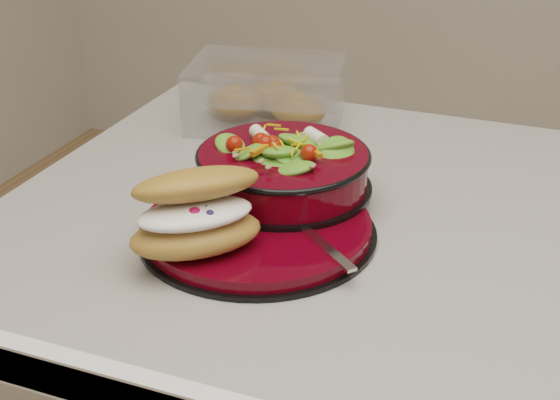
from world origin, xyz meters
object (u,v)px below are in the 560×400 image
(salad_bowl, at_px, (283,164))
(pastry_box, at_px, (267,95))
(dinner_plate, at_px, (258,228))
(croissant, at_px, (198,213))
(fork, at_px, (310,234))

(salad_bowl, height_order, pastry_box, salad_bowl)
(dinner_plate, bearing_deg, pastry_box, 110.21)
(pastry_box, bearing_deg, croissant, -90.04)
(dinner_plate, relative_size, pastry_box, 1.06)
(dinner_plate, relative_size, salad_bowl, 1.26)
(croissant, xyz_separation_m, pastry_box, (-0.09, 0.41, -0.02))
(croissant, xyz_separation_m, fork, (0.10, 0.07, -0.04))
(salad_bowl, relative_size, croissant, 1.32)
(pastry_box, bearing_deg, dinner_plate, -81.97)
(fork, distance_m, pastry_box, 0.40)
(salad_bowl, bearing_deg, dinner_plate, -88.79)
(salad_bowl, distance_m, croissant, 0.17)
(croissant, relative_size, pastry_box, 0.64)
(croissant, distance_m, fork, 0.13)
(pastry_box, bearing_deg, salad_bowl, -76.21)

